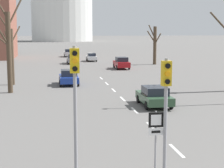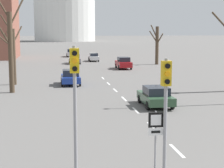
{
  "view_description": "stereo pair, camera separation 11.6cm",
  "coord_description": "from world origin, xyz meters",
  "px_view_note": "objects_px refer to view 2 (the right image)",
  "views": [
    {
      "loc": [
        -5.63,
        -8.92,
        5.54
      ],
      "look_at": [
        -3.2,
        6.2,
        3.34
      ],
      "focal_mm": 60.0,
      "sensor_mm": 36.0,
      "label": 1
    },
    {
      "loc": [
        -5.51,
        -8.94,
        5.54
      ],
      "look_at": [
        -3.2,
        6.2,
        3.34
      ],
      "focal_mm": 60.0,
      "sensor_mm": 36.0,
      "label": 2
    }
  ],
  "objects_px": {
    "sedan_mid_centre": "(94,57)",
    "sedan_distant_centre": "(75,59)",
    "sedan_far_left": "(71,53)",
    "sedan_far_right": "(156,96)",
    "route_sign_post": "(156,130)",
    "sedan_near_left": "(124,63)",
    "traffic_signal_centre_tall": "(166,93)",
    "traffic_signal_near_left": "(75,84)",
    "sedan_near_right": "(71,77)"
  },
  "relations": [
    {
      "from": "sedan_near_left",
      "to": "sedan_far_left",
      "type": "relative_size",
      "value": 1.01
    },
    {
      "from": "sedan_far_right",
      "to": "sedan_near_left",
      "type": "bearing_deg",
      "value": 84.57
    },
    {
      "from": "sedan_near_right",
      "to": "traffic_signal_centre_tall",
      "type": "bearing_deg",
      "value": -83.81
    },
    {
      "from": "sedan_near_right",
      "to": "sedan_mid_centre",
      "type": "relative_size",
      "value": 1.03
    },
    {
      "from": "route_sign_post",
      "to": "sedan_distant_centre",
      "type": "height_order",
      "value": "route_sign_post"
    },
    {
      "from": "traffic_signal_centre_tall",
      "to": "sedan_distant_centre",
      "type": "xyz_separation_m",
      "value": [
        -0.93,
        49.49,
        -2.33
      ]
    },
    {
      "from": "route_sign_post",
      "to": "sedan_mid_centre",
      "type": "xyz_separation_m",
      "value": [
        3.08,
        53.73,
        -0.86
      ]
    },
    {
      "from": "route_sign_post",
      "to": "sedan_mid_centre",
      "type": "height_order",
      "value": "route_sign_post"
    },
    {
      "from": "sedan_mid_centre",
      "to": "sedan_near_left",
      "type": "bearing_deg",
      "value": -78.45
    },
    {
      "from": "sedan_mid_centre",
      "to": "sedan_far_left",
      "type": "bearing_deg",
      "value": 106.14
    },
    {
      "from": "sedan_near_right",
      "to": "sedan_distant_centre",
      "type": "distance_m",
      "value": 24.96
    },
    {
      "from": "traffic_signal_near_left",
      "to": "traffic_signal_centre_tall",
      "type": "bearing_deg",
      "value": -12.92
    },
    {
      "from": "sedan_far_right",
      "to": "sedan_distant_centre",
      "type": "relative_size",
      "value": 0.91
    },
    {
      "from": "traffic_signal_centre_tall",
      "to": "sedan_distant_centre",
      "type": "bearing_deg",
      "value": 91.07
    },
    {
      "from": "traffic_signal_centre_tall",
      "to": "sedan_near_left",
      "type": "distance_m",
      "value": 40.13
    },
    {
      "from": "traffic_signal_centre_tall",
      "to": "sedan_far_left",
      "type": "xyz_separation_m",
      "value": [
        -0.87,
        66.36,
        -2.32
      ]
    },
    {
      "from": "route_sign_post",
      "to": "sedan_far_left",
      "type": "bearing_deg",
      "value": 90.46
    },
    {
      "from": "sedan_near_left",
      "to": "sedan_near_right",
      "type": "relative_size",
      "value": 1.06
    },
    {
      "from": "route_sign_post",
      "to": "sedan_near_left",
      "type": "relative_size",
      "value": 0.56
    },
    {
      "from": "sedan_distant_centre",
      "to": "sedan_mid_centre",
      "type": "bearing_deg",
      "value": 50.09
    },
    {
      "from": "sedan_near_right",
      "to": "sedan_far_left",
      "type": "xyz_separation_m",
      "value": [
        1.8,
        41.77,
        0.04
      ]
    },
    {
      "from": "sedan_near_left",
      "to": "sedan_distant_centre",
      "type": "bearing_deg",
      "value": 123.79
    },
    {
      "from": "route_sign_post",
      "to": "sedan_near_right",
      "type": "distance_m",
      "value": 24.57
    },
    {
      "from": "sedan_near_right",
      "to": "sedan_mid_centre",
      "type": "distance_m",
      "value": 29.78
    },
    {
      "from": "sedan_mid_centre",
      "to": "route_sign_post",
      "type": "bearing_deg",
      "value": -93.28
    },
    {
      "from": "sedan_distant_centre",
      "to": "traffic_signal_near_left",
      "type": "bearing_deg",
      "value": -92.97
    },
    {
      "from": "sedan_mid_centre",
      "to": "sedan_far_right",
      "type": "relative_size",
      "value": 0.95
    },
    {
      "from": "traffic_signal_near_left",
      "to": "sedan_far_right",
      "type": "xyz_separation_m",
      "value": [
        6.53,
        11.8,
        -2.71
      ]
    },
    {
      "from": "sedan_mid_centre",
      "to": "sedan_near_right",
      "type": "bearing_deg",
      "value": -100.47
    },
    {
      "from": "sedan_far_right",
      "to": "sedan_distant_centre",
      "type": "bearing_deg",
      "value": 96.19
    },
    {
      "from": "sedan_mid_centre",
      "to": "sedan_far_left",
      "type": "distance_m",
      "value": 13.0
    },
    {
      "from": "sedan_near_left",
      "to": "sedan_far_right",
      "type": "bearing_deg",
      "value": -95.43
    },
    {
      "from": "sedan_far_left",
      "to": "sedan_distant_centre",
      "type": "xyz_separation_m",
      "value": [
        -0.06,
        -16.87,
        -0.01
      ]
    },
    {
      "from": "route_sign_post",
      "to": "sedan_near_left",
      "type": "xyz_separation_m",
      "value": [
        5.99,
        39.51,
        -0.77
      ]
    },
    {
      "from": "traffic_signal_near_left",
      "to": "route_sign_post",
      "type": "height_order",
      "value": "traffic_signal_near_left"
    },
    {
      "from": "traffic_signal_near_left",
      "to": "sedan_near_right",
      "type": "bearing_deg",
      "value": 88.1
    },
    {
      "from": "sedan_near_left",
      "to": "sedan_near_right",
      "type": "xyz_separation_m",
      "value": [
        -8.31,
        -15.07,
        -0.07
      ]
    },
    {
      "from": "traffic_signal_near_left",
      "to": "sedan_mid_centre",
      "type": "xyz_separation_m",
      "value": [
        6.2,
        53.08,
        -2.69
      ]
    },
    {
      "from": "route_sign_post",
      "to": "sedan_mid_centre",
      "type": "distance_m",
      "value": 53.82
    },
    {
      "from": "sedan_mid_centre",
      "to": "sedan_distant_centre",
      "type": "bearing_deg",
      "value": -129.91
    },
    {
      "from": "traffic_signal_centre_tall",
      "to": "route_sign_post",
      "type": "xyz_separation_m",
      "value": [
        -0.34,
        0.15,
        -1.51
      ]
    },
    {
      "from": "sedan_far_left",
      "to": "sedan_far_right",
      "type": "relative_size",
      "value": 1.02
    },
    {
      "from": "traffic_signal_near_left",
      "to": "sedan_near_right",
      "type": "height_order",
      "value": "traffic_signal_near_left"
    },
    {
      "from": "traffic_signal_near_left",
      "to": "sedan_near_left",
      "type": "relative_size",
      "value": 1.14
    },
    {
      "from": "sedan_far_right",
      "to": "sedan_distant_centre",
      "type": "height_order",
      "value": "sedan_distant_centre"
    },
    {
      "from": "traffic_signal_centre_tall",
      "to": "sedan_far_right",
      "type": "bearing_deg",
      "value": 76.28
    },
    {
      "from": "sedan_near_right",
      "to": "sedan_far_left",
      "type": "bearing_deg",
      "value": 87.54
    },
    {
      "from": "sedan_near_left",
      "to": "sedan_near_right",
      "type": "distance_m",
      "value": 17.21
    },
    {
      "from": "traffic_signal_near_left",
      "to": "sedan_far_right",
      "type": "height_order",
      "value": "traffic_signal_near_left"
    },
    {
      "from": "sedan_near_right",
      "to": "sedan_far_right",
      "type": "bearing_deg",
      "value": -64.43
    }
  ]
}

